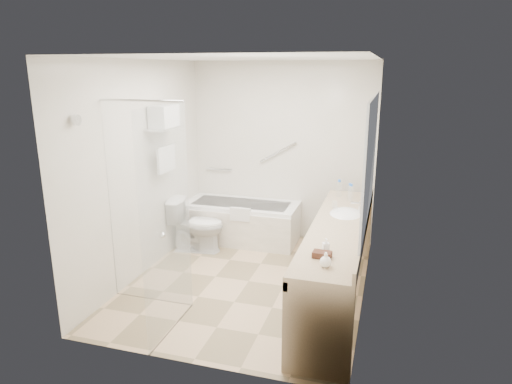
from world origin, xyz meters
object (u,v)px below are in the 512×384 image
(bathtub, at_px, (241,222))
(water_bottle_left, at_px, (350,192))
(vanity_counter, at_px, (338,244))
(toilet, at_px, (197,225))
(amenity_basket, at_px, (322,255))

(bathtub, distance_m, water_bottle_left, 1.71)
(vanity_counter, height_order, toilet, vanity_counter)
(toilet, distance_m, water_bottle_left, 2.07)
(vanity_counter, xyz_separation_m, amenity_basket, (-0.04, -0.88, 0.24))
(vanity_counter, relative_size, water_bottle_left, 13.90)
(toilet, bearing_deg, water_bottle_left, -93.05)
(bathtub, distance_m, vanity_counter, 2.09)
(vanity_counter, bearing_deg, amenity_basket, -92.83)
(bathtub, height_order, toilet, toilet)
(toilet, relative_size, water_bottle_left, 3.76)
(vanity_counter, distance_m, amenity_basket, 0.92)
(toilet, height_order, water_bottle_left, water_bottle_left)
(bathtub, bearing_deg, water_bottle_left, -13.90)
(vanity_counter, distance_m, water_bottle_left, 1.05)
(bathtub, distance_m, toilet, 0.71)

